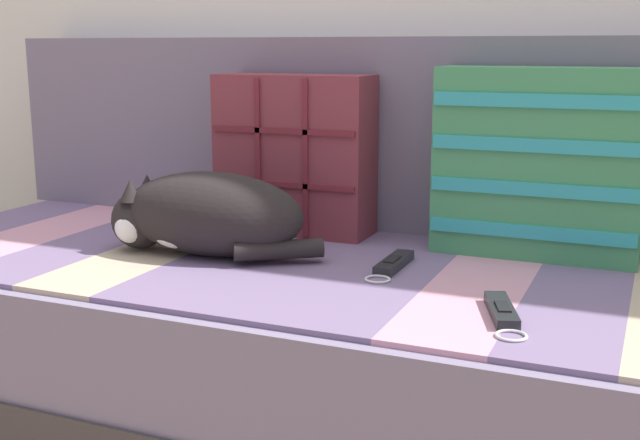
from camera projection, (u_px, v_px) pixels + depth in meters
The scene contains 7 objects.
couch at pixel (279, 350), 1.72m from camera, with size 1.84×0.85×0.42m.
sofa_backrest at pixel (341, 131), 1.94m from camera, with size 1.80×0.14×0.45m.
throw_pillow_quilted at pixel (295, 154), 1.84m from camera, with size 0.36×0.14×0.36m.
throw_pillow_striped at pixel (538, 163), 1.63m from camera, with size 0.41×0.14×0.38m.
sleeping_cat at pixel (200, 216), 1.65m from camera, with size 0.47×0.21×0.18m.
game_remote_near at pixel (393, 264), 1.57m from camera, with size 0.05×0.20×0.02m.
game_remote_far at pixel (502, 312), 1.28m from camera, with size 0.11×0.20×0.02m.
Camera 1 is at (0.72, -1.33, 0.84)m, focal length 45.00 mm.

